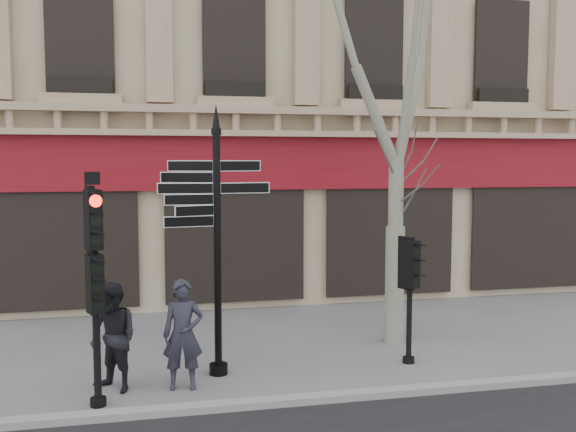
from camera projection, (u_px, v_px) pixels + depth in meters
name	position (u px, v px, depth m)	size (l,w,h in m)	color
ground	(274.00, 374.00, 11.01)	(80.00, 80.00, 0.00)	#5B5A5F
kerb	(292.00, 401.00, 9.64)	(80.00, 0.25, 0.12)	gray
building	(205.00, 7.00, 22.37)	(28.00, 15.52, 18.00)	tan
fingerpost	(217.00, 195.00, 10.74)	(2.04, 2.04, 4.60)	black
traffic_signal_main	(95.00, 260.00, 9.40)	(0.46, 0.40, 3.50)	black
traffic_signal_secondary	(410.00, 278.00, 11.49)	(0.45, 0.40, 2.24)	black
plane_tree	(398.00, 20.00, 12.42)	(3.42, 3.42, 9.07)	gray
pedestrian_a	(183.00, 334.00, 10.25)	(0.65, 0.42, 1.77)	#22222E
pedestrian_b	(113.00, 337.00, 10.14)	(0.85, 0.66, 1.74)	black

